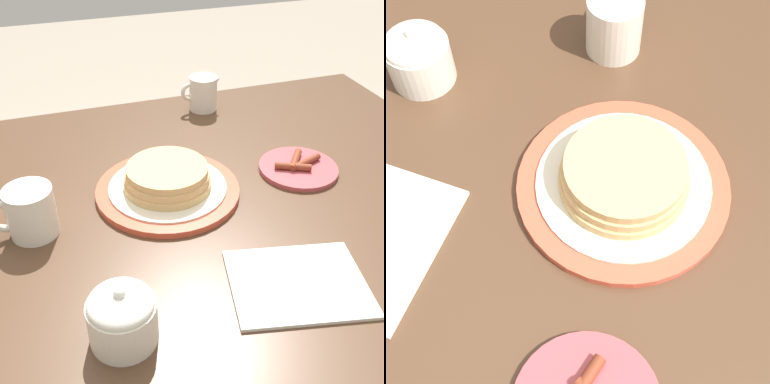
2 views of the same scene
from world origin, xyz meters
The scene contains 5 objects.
ground_plane centered at (0.00, 0.00, 0.00)m, with size 8.00×8.00×0.00m, color gray.
dining_table centered at (0.00, 0.00, 0.62)m, with size 1.19×0.91×0.75m.
pancake_plate centered at (0.05, -0.04, 0.77)m, with size 0.27×0.27×0.06m.
coffee_mug centered at (0.30, 0.00, 0.79)m, with size 0.11×0.08×0.09m.
sugar_bowl centered at (0.20, 0.26, 0.79)m, with size 0.09×0.09×0.09m.
Camera 2 is at (-0.34, -0.04, 1.38)m, focal length 55.00 mm.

